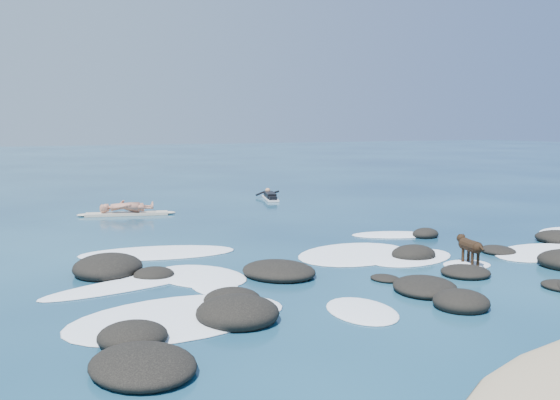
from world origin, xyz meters
TOP-DOWN VIEW (x-y plane):
  - ground at (0.00, 0.00)m, footprint 160.00×160.00m
  - reef_rocks at (-1.69, -2.24)m, footprint 13.46×7.38m
  - breaking_foam at (-1.20, -0.78)m, footprint 15.73×8.13m
  - standing_surfer_rig at (-4.21, 9.01)m, footprint 3.25×1.17m
  - paddling_surfer_rig at (2.03, 11.00)m, footprint 1.23×2.27m
  - dog at (1.00, -1.81)m, footprint 0.38×1.06m

SIDE VIEW (x-z plane):
  - ground at x=0.00m, z-range 0.00..0.00m
  - breaking_foam at x=-1.20m, z-range -0.05..0.07m
  - reef_rocks at x=-1.69m, z-range -0.17..0.37m
  - paddling_surfer_rig at x=2.03m, z-range -0.06..0.33m
  - dog at x=1.00m, z-range 0.11..0.78m
  - standing_surfer_rig at x=-4.21m, z-range -0.20..1.67m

